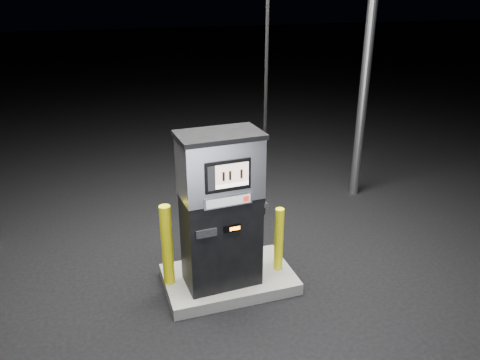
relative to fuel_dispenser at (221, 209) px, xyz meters
name	(u,v)px	position (x,y,z in m)	size (l,w,h in m)	color
ground	(229,284)	(0.12, 0.10, -1.12)	(80.00, 80.00, 0.00)	black
pump_island	(229,279)	(0.12, 0.10, -1.05)	(1.60, 1.00, 0.15)	slate
fuel_dispenser	(221,209)	(0.00, 0.00, 0.00)	(1.05, 0.61, 3.93)	black
bollard_left	(167,245)	(-0.62, 0.17, -0.46)	(0.14, 0.14, 1.03)	#FFF50E
bollard_right	(279,239)	(0.76, 0.04, -0.55)	(0.11, 0.11, 0.84)	#FFF50E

